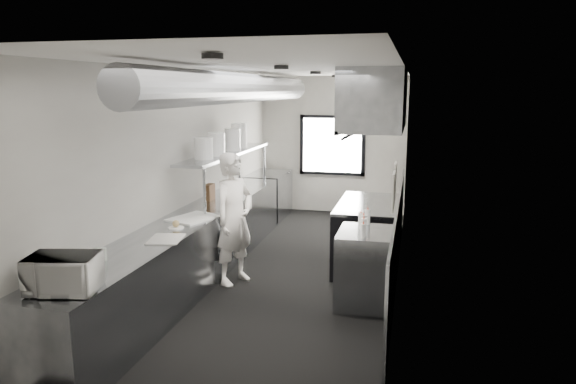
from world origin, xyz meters
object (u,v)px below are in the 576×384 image
Objects in this scene: deli_tub_b at (88,258)px; plate_stack_c at (233,139)px; prep_counter at (193,249)px; bottle_station at (365,268)px; knife_block at (209,192)px; plate_stack_b at (216,144)px; squeeze_bottle_c at (363,223)px; small_plate at (176,228)px; pass_shelf at (227,154)px; line_cook at (234,219)px; plate_stack_d at (239,136)px; range at (367,234)px; cutting_board at (193,218)px; squeeze_bottle_e at (368,217)px; exhaust_hood at (375,100)px; squeeze_bottle_d at (361,220)px; squeeze_bottle_a at (363,231)px; plate_stack_a at (204,148)px; far_work_table at (269,195)px; squeeze_bottle_b at (364,227)px; deli_tub_a at (99,255)px.

plate_stack_c is at bearing 87.46° from deli_tub_b.
bottle_station is (2.30, -0.20, 0.00)m from prep_counter.
deli_tub_b is 2.97m from knife_block.
plate_stack_b is 2.75m from squeeze_bottle_c.
pass_shelf is at bearing 93.04° from small_plate.
line_cook is at bearing -70.10° from plate_stack_c.
bottle_station is at bearing 35.30° from deli_tub_b.
range is at bearing -22.45° from plate_stack_d.
line_cook is 0.53m from cutting_board.
squeeze_bottle_c is 1.07× the size of squeeze_bottle_e.
pass_shelf is 2.49m from range.
exhaust_hood reaches higher than squeeze_bottle_d.
plate_stack_b reaches higher than line_cook.
squeeze_bottle_a is (-0.01, -0.29, 0.53)m from bottle_station.
plate_stack_b is at bearing 86.76° from plate_stack_a.
far_work_table is 3.64m from line_cook.
knife_block is at bearing -175.38° from exhaust_hood.
squeeze_bottle_d is (2.22, -0.07, 0.54)m from prep_counter.
deli_tub_b is 0.69× the size of squeeze_bottle_c.
cutting_board is at bearing -77.73° from knife_block.
squeeze_bottle_d reaches higher than squeeze_bottle_e.
far_work_table is (-2.25, 2.50, -1.94)m from exhaust_hood.
knife_block is 0.59× the size of plate_stack_d.
range is at bearing -48.81° from far_work_table.
far_work_table is 6.32× the size of squeeze_bottle_d.
prep_counter is 17.83× the size of plate_stack_b.
plate_stack_c is 1.82× the size of squeeze_bottle_b.
knife_block is 2.80m from squeeze_bottle_b.
range is 1.78× the size of bottle_station.
deli_tub_a is 0.82× the size of squeeze_bottle_e.
prep_counter and far_work_table have the same top height.
prep_counter is at bearing -176.71° from squeeze_bottle_e.
squeeze_bottle_a is at bearing -89.34° from squeeze_bottle_e.
exhaust_hood is at bearing -0.00° from range.
squeeze_bottle_d is (2.29, -0.71, -0.73)m from plate_stack_a.
exhaust_hood reaches higher than deli_tub_b.
prep_counter is 1.67m from plate_stack_b.
line_cook is 2.11m from deli_tub_a.
far_work_table is 2.37m from plate_stack_c.
knife_block is 1.28× the size of squeeze_bottle_d.
small_plate is at bearing -86.96° from pass_shelf.
prep_counter is 3.45× the size of line_cook.
far_work_table is at bearing 88.06° from deli_tub_b.
plate_stack_b is at bearing 146.39° from squeeze_bottle_a.
squeeze_bottle_e is (2.31, -1.59, -0.75)m from plate_stack_c.
line_cook is at bearing 173.38° from squeeze_bottle_d.
plate_stack_d is at bearing 157.55° from range.
plate_stack_d is 2.16× the size of squeeze_bottle_d.
exhaust_hood reaches higher than small_plate.
plate_stack_a is (-0.62, 0.52, 0.85)m from line_cook.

